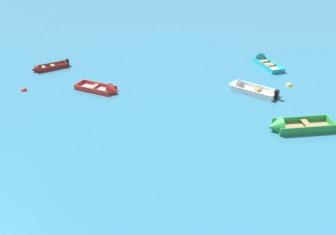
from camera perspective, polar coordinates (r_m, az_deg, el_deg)
name	(u,v)px	position (r m, az deg, el deg)	size (l,w,h in m)	color
rowboat_white_near_right	(243,88)	(27.63, 12.05, 4.72)	(3.54, 3.37, 1.17)	beige
rowboat_maroon_midfield_left	(44,68)	(32.58, -19.38, 7.51)	(3.17, 2.07, 0.85)	beige
rowboat_turquoise_midfield_right	(262,61)	(33.57, 14.93, 8.85)	(1.83, 4.01, 1.10)	beige
rowboat_green_far_back	(288,127)	(23.17, 18.82, -1.39)	(4.18, 1.38, 1.22)	#99754C
rowboat_red_back_row_center	(106,90)	(27.16, -9.95, 4.40)	(3.63, 2.80, 1.10)	gray
mooring_buoy_outer_edge	(24,91)	(29.21, -22.20, 4.05)	(0.45, 0.45, 0.45)	red
mooring_buoy_midfield	(289,86)	(29.43, 18.91, 4.88)	(0.46, 0.46, 0.46)	yellow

